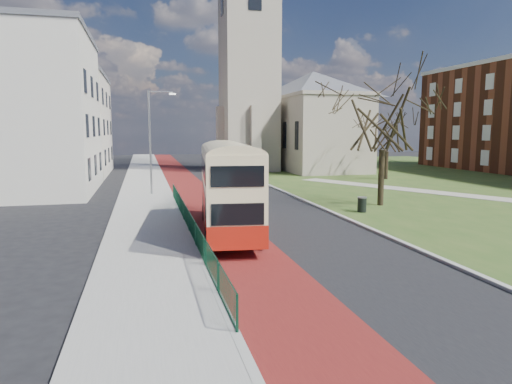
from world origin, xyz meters
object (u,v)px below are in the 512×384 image
object	(u,v)px
streetlamp	(152,137)
winter_tree_far	(388,130)
litter_bin	(362,204)
winter_tree_near	(384,105)
bus	(228,184)

from	to	relation	value
streetlamp	winter_tree_far	world-z (taller)	streetlamp
winter_tree_far	litter_bin	world-z (taller)	winter_tree_far
winter_tree_near	streetlamp	bearing A→B (deg)	149.16
streetlamp	winter_tree_near	size ratio (longest dim) A/B	0.83
bus	winter_tree_near	bearing A→B (deg)	32.75
streetlamp	litter_bin	bearing A→B (deg)	-41.63
litter_bin	winter_tree_near	bearing A→B (deg)	41.10
bus	litter_bin	distance (m)	9.97
winter_tree_far	litter_bin	xyz separation A→B (m)	(-11.49, -17.26, -4.64)
streetlamp	winter_tree_near	distance (m)	17.39
litter_bin	streetlamp	bearing A→B (deg)	138.37
streetlamp	bus	distance (m)	15.11
litter_bin	bus	bearing A→B (deg)	-158.37
winter_tree_near	winter_tree_far	xyz separation A→B (m)	(9.03, 15.12, -1.57)
streetlamp	litter_bin	distance (m)	17.04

